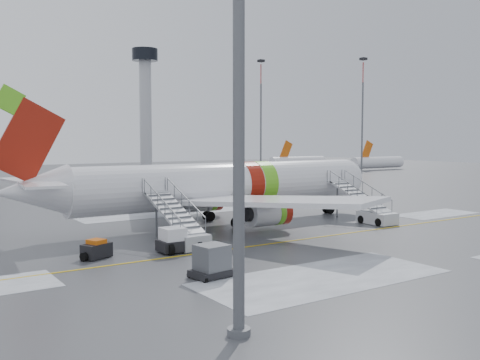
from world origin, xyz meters
TOP-DOWN VIEW (x-y plane):
  - ground at (0.00, 0.00)m, footprint 260.00×260.00m
  - airliner at (-1.47, 8.29)m, footprint 35.03×32.97m
  - airstair_fwd at (10.45, 1.75)m, footprint 2.05×7.70m
  - airstair_aft at (-8.35, 1.75)m, footprint 2.05×7.70m
  - pushback_tug at (-9.50, 0.29)m, footprint 2.88×2.16m
  - uld_container at (-10.93, -6.60)m, footprint 2.36×1.85m
  - baggage_tractor at (-14.59, 1.36)m, footprint 2.45×1.70m
  - control_tower at (30.00, 95.00)m, footprint 6.40×6.40m
  - light_mast_far_ne at (42.00, 62.00)m, footprint 1.20×1.20m
  - light_mast_far_e at (58.00, 48.00)m, footprint 1.20×1.20m
  - distant_aircraft at (62.50, 64.00)m, footprint 35.00×18.00m

SIDE VIEW (x-z plane):
  - ground at x=0.00m, z-range 0.00..0.00m
  - distant_aircraft at x=62.50m, z-range -4.00..4.00m
  - baggage_tractor at x=-14.59m, z-range -0.09..1.11m
  - pushback_tug at x=-9.50m, z-range -0.10..1.55m
  - uld_container at x=-10.93m, z-range -0.06..1.72m
  - airstair_fwd at x=10.45m, z-range -0.68..2.81m
  - airstair_aft at x=-8.35m, z-range -0.68..2.81m
  - airliner at x=-1.47m, z-range -2.17..9.01m
  - light_mast_far_ne at x=42.00m, z-range 1.71..25.96m
  - light_mast_far_e at x=58.00m, z-range 1.71..25.96m
  - control_tower at x=30.00m, z-range 3.75..33.75m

